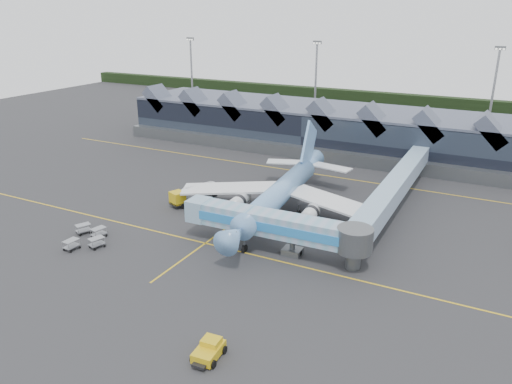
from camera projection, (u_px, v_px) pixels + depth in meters
The scene contains 10 objects.
ground at pixel (234, 223), 75.71m from camera, with size 260.00×260.00×0.00m, color #272729.
taxi_stripes at pixel (264, 201), 84.03m from camera, with size 120.00×60.00×0.01m.
tree_line_far at pixel (398, 100), 166.62m from camera, with size 260.00×4.00×4.00m, color black.
terminal at pixel (316, 126), 115.64m from camera, with size 90.00×22.25×12.52m.
light_masts at pixel (448, 92), 114.60m from camera, with size 132.40×42.56×22.45m.
main_airliner at pixel (281, 192), 77.86m from camera, with size 33.84×39.06×12.54m.
jet_bridge at pixel (285, 227), 64.98m from camera, with size 26.06×4.49×5.56m.
fuel_truck at pixel (195, 193), 83.11m from camera, with size 5.08×8.67×2.96m.
pushback_tug at pixel (209, 350), 46.25m from camera, with size 2.63×3.92×1.67m.
baggage_carts at pixel (88, 237), 69.26m from camera, with size 6.94×6.76×1.40m.
Camera 1 is at (34.97, -60.08, 30.53)m, focal length 35.00 mm.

